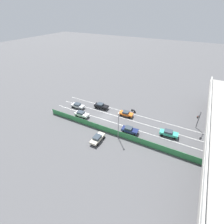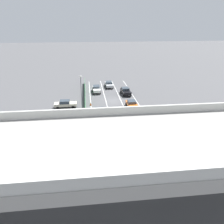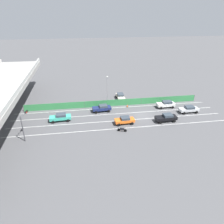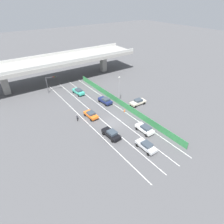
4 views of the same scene
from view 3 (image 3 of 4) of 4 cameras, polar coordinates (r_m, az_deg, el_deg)
The scene contains 17 objects.
ground_plane at distance 50.74m, azimuth 8.05°, elevation -0.87°, with size 300.00×300.00×0.00m, color #4C4C4F.
lane_line_left_edge at distance 44.97m, azimuth 2.80°, elevation -4.28°, with size 0.14×47.57×0.01m, color silver.
lane_line_mid_left at distance 47.95m, azimuth 1.98°, elevation -2.25°, with size 0.14×47.57×0.01m, color silver.
lane_line_mid_right at distance 50.99m, azimuth 1.26°, elevation -0.47°, with size 0.14×47.57×0.01m, color silver.
lane_line_right_edge at distance 54.07m, azimuth 0.62°, elevation 1.12°, with size 0.14×47.57×0.01m, color silver.
green_fence at distance 54.84m, azimuth 0.42°, elevation 2.43°, with size 0.10×43.67×1.67m.
car_sedan_silver at distance 54.46m, azimuth 19.58°, elevation 0.75°, with size 2.11×4.61×1.57m.
car_sedan_black at distance 48.72m, azimuth 14.08°, elevation -1.39°, with size 2.26×4.75×1.67m.
car_taxi_orange at distance 46.36m, azimuth 3.35°, elevation -2.10°, with size 2.19×4.31×1.57m.
car_taxi_teal at distance 48.71m, azimuth -13.39°, elevation -1.32°, with size 2.26×4.73×1.64m.
car_hatchback_white at distance 55.62m, azimuth 14.02°, elevation 2.07°, with size 2.09×4.45×1.65m.
car_sedan_navy at distance 51.88m, azimuth -2.65°, elevation 1.08°, with size 2.33×4.53×1.61m.
motorcycle at distance 43.61m, azimuth 2.65°, elevation -4.61°, with size 0.90×1.85×0.93m.
parked_sedan_cream at distance 59.00m, azimuth 2.22°, elevation 4.17°, with size 4.62×2.05×1.62m.
traffic_light at distance 43.00m, azimuth -22.07°, elevation -2.24°, with size 3.01×0.92×5.16m.
street_lamp at distance 53.82m, azimuth -1.25°, elevation 6.27°, with size 0.60×0.36×7.65m.
traffic_cone at distance 54.59m, azimuth 4.03°, elevation 1.68°, with size 0.47×0.47×0.72m.
Camera 3 is at (-43.39, 13.97, 22.29)m, focal length 34.80 mm.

